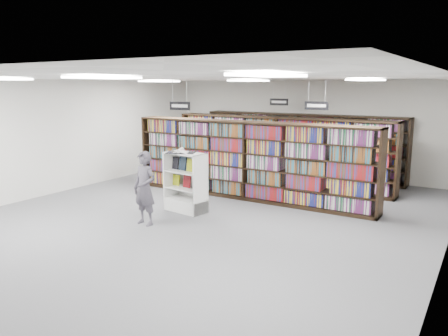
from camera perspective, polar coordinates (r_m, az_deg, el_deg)
The scene contains 18 objects.
floor at distance 10.33m, azimuth -2.26°, elevation -6.36°, with size 12.00×12.00×0.00m, color #4F4F54.
ceiling at distance 9.88m, azimuth -2.40°, elevation 11.69°, with size 10.00×12.00×0.10m, color silver.
wall_back at distance 15.29m, azimuth 10.40°, elevation 5.15°, with size 10.00×0.10×3.20m, color silver.
wall_left at distance 13.41m, azimuth -20.38°, elevation 3.91°, with size 0.10×12.00×3.20m, color silver.
bookshelf_row_near at distance 11.75m, azimuth 3.15°, elevation 0.99°, with size 7.00×0.60×2.10m.
bookshelf_row_mid at distance 13.52m, azimuth 7.21°, elevation 2.20°, with size 7.00×0.60×2.10m.
bookshelf_row_far at distance 15.07m, azimuth 9.91°, elevation 2.99°, with size 7.00×0.60×2.10m.
aisle_sign_left at distance 11.57m, azimuth -5.79°, elevation 8.18°, with size 0.65×0.02×0.80m.
aisle_sign_right at distance 11.89m, azimuth 11.99°, elevation 8.07°, with size 0.65×0.02×0.80m.
aisle_sign_center at distance 14.50m, azimuth 7.20°, elevation 8.64°, with size 0.65×0.02×0.80m.
troffer_front_center at distance 7.58m, azimuth -15.47°, elevation 11.34°, with size 0.60×1.20×0.04m, color white.
troffer_front_right at distance 5.77m, azimuth 5.81°, elevation 11.99°, with size 0.60×1.20×0.04m, color white.
troffer_back_left at distance 13.28m, azimuth -8.41°, elevation 11.15°, with size 0.60×1.20×0.04m, color white.
troffer_back_center at distance 11.59m, azimuth 3.26°, elevation 11.33°, with size 0.60×1.20×0.04m, color white.
troffer_back_right at distance 10.49m, azimuth 18.09°, elevation 10.91°, with size 0.60×1.20×0.04m, color white.
endcap_display at distance 10.71m, azimuth -4.89°, elevation -3.09°, with size 1.09×0.65×1.45m.
open_book at distance 10.48m, azimuth -5.67°, elevation 2.15°, with size 0.77×0.62×0.13m.
shopper at distance 9.71m, azimuth -10.33°, elevation -2.64°, with size 0.60×0.39×1.63m, color #4F4B55.
Camera 1 is at (5.53, -8.18, 3.02)m, focal length 35.00 mm.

